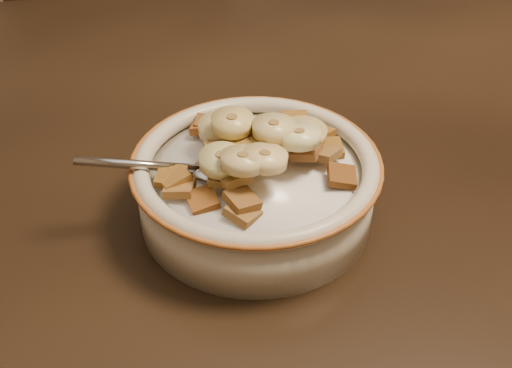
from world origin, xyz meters
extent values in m
cube|color=black|center=(0.00, 0.00, 0.73)|extent=(1.44, 0.96, 0.04)
cube|color=black|center=(0.05, 0.54, 0.45)|extent=(0.47, 0.47, 0.91)
cylinder|color=beige|center=(0.10, -0.03, 0.77)|extent=(0.18, 0.18, 0.04)
cylinder|color=white|center=(0.10, -0.03, 0.79)|extent=(0.15, 0.15, 0.00)
ellipsoid|color=#A5A5A6|center=(0.07, -0.03, 0.80)|extent=(0.05, 0.04, 0.01)
cube|color=#9B6125|center=(0.04, -0.04, 0.80)|extent=(0.03, 0.03, 0.01)
cube|color=brown|center=(0.16, -0.07, 0.80)|extent=(0.03, 0.03, 0.01)
cube|color=brown|center=(0.11, -0.04, 0.82)|extent=(0.02, 0.02, 0.01)
cube|color=#8E5A1B|center=(0.16, -0.03, 0.80)|extent=(0.02, 0.02, 0.01)
cube|color=brown|center=(0.08, -0.08, 0.80)|extent=(0.03, 0.03, 0.01)
cube|color=brown|center=(0.07, 0.02, 0.80)|extent=(0.03, 0.03, 0.01)
cube|color=olive|center=(0.07, -0.03, 0.81)|extent=(0.02, 0.02, 0.01)
cube|color=brown|center=(0.10, -0.03, 0.82)|extent=(0.03, 0.03, 0.01)
cube|color=brown|center=(0.04, -0.04, 0.80)|extent=(0.03, 0.03, 0.01)
cube|color=brown|center=(0.08, -0.09, 0.80)|extent=(0.03, 0.03, 0.01)
cube|color=brown|center=(0.13, 0.01, 0.80)|extent=(0.03, 0.03, 0.01)
cube|color=brown|center=(0.15, -0.04, 0.80)|extent=(0.03, 0.03, 0.01)
cube|color=brown|center=(0.06, -0.06, 0.80)|extent=(0.02, 0.02, 0.01)
cube|color=#976222|center=(0.14, 0.00, 0.80)|extent=(0.02, 0.02, 0.01)
cube|color=brown|center=(0.08, -0.03, 0.81)|extent=(0.02, 0.02, 0.01)
cube|color=brown|center=(0.07, -0.05, 0.81)|extent=(0.03, 0.03, 0.01)
cube|color=brown|center=(0.08, 0.02, 0.80)|extent=(0.03, 0.03, 0.01)
cube|color=brown|center=(0.16, -0.01, 0.80)|extent=(0.03, 0.03, 0.01)
cube|color=#976519|center=(0.14, 0.01, 0.80)|extent=(0.02, 0.02, 0.01)
cube|color=#98602C|center=(0.04, -0.05, 0.80)|extent=(0.03, 0.03, 0.01)
cube|color=brown|center=(0.13, 0.00, 0.80)|extent=(0.03, 0.03, 0.01)
cube|color=olive|center=(0.08, -0.06, 0.81)|extent=(0.02, 0.03, 0.01)
cube|color=brown|center=(0.11, -0.01, 0.81)|extent=(0.02, 0.02, 0.01)
cube|color=#905C30|center=(0.14, -0.04, 0.81)|extent=(0.03, 0.03, 0.01)
cube|color=olive|center=(0.09, -0.04, 0.82)|extent=(0.02, 0.02, 0.01)
cylinder|color=beige|center=(0.14, -0.02, 0.81)|extent=(0.04, 0.04, 0.01)
cylinder|color=#EAC572|center=(0.10, -0.06, 0.82)|extent=(0.04, 0.04, 0.01)
cylinder|color=beige|center=(0.13, -0.04, 0.82)|extent=(0.03, 0.03, 0.01)
cylinder|color=#F5CC78|center=(0.14, -0.03, 0.81)|extent=(0.04, 0.04, 0.02)
cylinder|color=beige|center=(0.13, -0.04, 0.82)|extent=(0.03, 0.03, 0.02)
cylinder|color=tan|center=(0.09, -0.06, 0.82)|extent=(0.04, 0.04, 0.01)
cylinder|color=#CDC571|center=(0.07, -0.05, 0.82)|extent=(0.04, 0.04, 0.01)
cylinder|color=#ECD284|center=(0.11, -0.03, 0.83)|extent=(0.04, 0.04, 0.01)
cylinder|color=tan|center=(0.09, -0.02, 0.83)|extent=(0.03, 0.03, 0.01)
cylinder|color=beige|center=(0.08, -0.01, 0.82)|extent=(0.04, 0.04, 0.01)
camera|label=1|loc=(0.01, -0.40, 1.08)|focal=45.00mm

